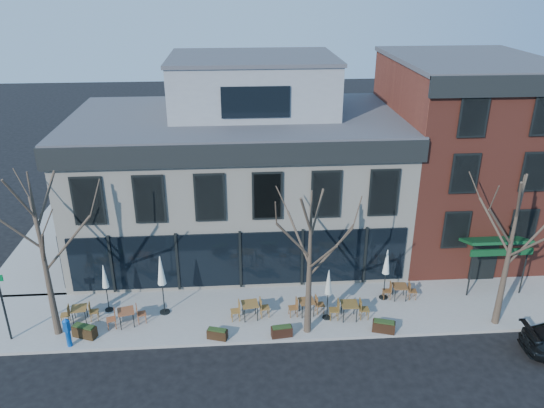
{
  "coord_description": "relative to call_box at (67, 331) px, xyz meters",
  "views": [
    {
      "loc": [
        -0.11,
        -23.91,
        15.39
      ],
      "look_at": [
        1.79,
        2.0,
        4.05
      ],
      "focal_mm": 35.0,
      "sensor_mm": 36.0,
      "label": 1
    }
  ],
  "objects": [
    {
      "name": "umbrella_0",
      "position": [
        1.18,
        2.64,
        1.01
      ],
      "size": [
        0.41,
        0.41,
        2.54
      ],
      "color": "black",
      "rests_on": "sidewalk_front"
    },
    {
      "name": "sidewalk_front",
      "position": [
        10.95,
        2.05,
        -0.85
      ],
      "size": [
        33.5,
        4.7,
        0.15
      ],
      "primitive_type": "cube",
      "color": "gray",
      "rests_on": "ground"
    },
    {
      "name": "planter_1",
      "position": [
        6.55,
        0.04,
        -0.53
      ],
      "size": [
        0.98,
        0.62,
        0.51
      ],
      "color": "black",
      "rests_on": "sidewalk_front"
    },
    {
      "name": "tree_right",
      "position": [
        19.71,
        0.3,
        3.09
      ],
      "size": [
        3.72,
        3.77,
        7.48
      ],
      "color": "#382B21",
      "rests_on": "sidewalk_front"
    },
    {
      "name": "planter_3",
      "position": [
        14.21,
        0.0,
        -0.49
      ],
      "size": [
        1.11,
        0.71,
        0.58
      ],
      "color": "black",
      "rests_on": "sidewalk_front"
    },
    {
      "name": "umbrella_1",
      "position": [
        3.94,
        2.24,
        1.43
      ],
      "size": [
        0.5,
        0.5,
        3.13
      ],
      "color": "black",
      "rests_on": "sidewalk_front"
    },
    {
      "name": "tree_corner",
      "position": [
        -0.78,
        1.0,
        3.32
      ],
      "size": [
        3.93,
        3.98,
        7.92
      ],
      "color": "#382B21",
      "rests_on": "sidewalk_front"
    },
    {
      "name": "umbrella_4",
      "position": [
        14.94,
        2.72,
        1.19
      ],
      "size": [
        0.45,
        0.45,
        2.78
      ],
      "color": "black",
      "rests_on": "sidewalk_front"
    },
    {
      "name": "cafe_set_3",
      "position": [
        10.83,
        1.61,
        -0.29
      ],
      "size": [
        1.84,
        0.81,
        0.95
      ],
      "color": "brown",
      "rests_on": "sidewalk_front"
    },
    {
      "name": "planter_2",
      "position": [
        9.48,
        0.0,
        -0.51
      ],
      "size": [
        1.0,
        0.49,
        0.54
      ],
      "color": "black",
      "rests_on": "sidewalk_front"
    },
    {
      "name": "red_brick_building",
      "position": [
        20.7,
        9.18,
        4.71
      ],
      "size": [
        8.2,
        11.78,
        11.18
      ],
      "color": "brown",
      "rests_on": "ground"
    },
    {
      "name": "tree_mid",
      "position": [
        10.71,
        0.3,
        2.86
      ],
      "size": [
        3.5,
        3.55,
        7.04
      ],
      "color": "#382B21",
      "rests_on": "sidewalk_front"
    },
    {
      "name": "call_box",
      "position": [
        0.0,
        0.0,
        0.0
      ],
      "size": [
        0.31,
        0.29,
        1.47
      ],
      "color": "#0D4AA9",
      "rests_on": "sidewalk_front"
    },
    {
      "name": "sign_pole",
      "position": [
        -2.8,
        0.7,
        1.15
      ],
      "size": [
        0.5,
        0.1,
        3.4
      ],
      "color": "black",
      "rests_on": "sidewalk_front"
    },
    {
      "name": "ground",
      "position": [
        7.7,
        4.2,
        -0.93
      ],
      "size": [
        120.0,
        120.0,
        0.0
      ],
      "primitive_type": "plane",
      "color": "black",
      "rests_on": "ground"
    },
    {
      "name": "cafe_set_4",
      "position": [
        12.81,
        1.12,
        -0.25
      ],
      "size": [
        1.96,
        0.81,
        1.03
      ],
      "color": "brown",
      "rests_on": "sidewalk_front"
    },
    {
      "name": "cafe_set_1",
      "position": [
        2.28,
        1.37,
        -0.28
      ],
      "size": [
        1.91,
        0.92,
        0.98
      ],
      "color": "brown",
      "rests_on": "sidewalk_front"
    },
    {
      "name": "cafe_set_5",
      "position": [
        15.73,
        2.61,
        -0.3
      ],
      "size": [
        1.77,
        0.75,
        0.92
      ],
      "color": "brown",
      "rests_on": "sidewalk_front"
    },
    {
      "name": "sidewalk_side",
      "position": [
        -3.55,
        10.2,
        -0.85
      ],
      "size": [
        4.5,
        12.0,
        0.15
      ],
      "primitive_type": "cube",
      "color": "gray",
      "rests_on": "ground"
    },
    {
      "name": "cafe_set_2",
      "position": [
        8.09,
        1.5,
        -0.26
      ],
      "size": [
        1.95,
        0.86,
        1.01
      ],
      "color": "brown",
      "rests_on": "sidewalk_front"
    },
    {
      "name": "corner_building",
      "position": [
        7.78,
        9.27,
        3.79
      ],
      "size": [
        18.39,
        10.39,
        11.1
      ],
      "color": "silver",
      "rests_on": "ground"
    },
    {
      "name": "planter_0",
      "position": [
        0.52,
        0.62,
        -0.48
      ],
      "size": [
        1.17,
        0.8,
        0.61
      ],
      "color": "black",
      "rests_on": "sidewalk_front"
    },
    {
      "name": "umbrella_3",
      "position": [
        11.77,
        1.23,
        1.1
      ],
      "size": [
        0.43,
        0.43,
        2.67
      ],
      "color": "black",
      "rests_on": "sidewalk_front"
    },
    {
      "name": "cafe_set_0",
      "position": [
        0.01,
        1.83,
        -0.3
      ],
      "size": [
        1.8,
        0.8,
        0.93
      ],
      "color": "brown",
      "rests_on": "sidewalk_front"
    }
  ]
}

